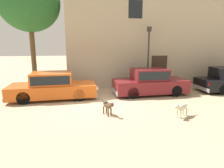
{
  "coord_description": "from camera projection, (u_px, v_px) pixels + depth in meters",
  "views": [
    {
      "loc": [
        -0.87,
        -9.18,
        2.88
      ],
      "look_at": [
        0.7,
        0.2,
        0.9
      ],
      "focal_mm": 31.09,
      "sensor_mm": 36.0,
      "label": 1
    }
  ],
  "objects": [
    {
      "name": "acacia_tree_left",
      "position": [
        29.0,
        3.0,
        11.86
      ],
      "size": [
        3.73,
        3.36,
        7.14
      ],
      "color": "brown",
      "rests_on": "ground_plane"
    },
    {
      "name": "parked_sedan_nearest",
      "position": [
        53.0,
        86.0,
        10.29
      ],
      "size": [
        4.64,
        1.97,
        1.41
      ],
      "rotation": [
        0.0,
        0.0,
        0.04
      ],
      "color": "#D15619",
      "rests_on": "ground_plane"
    },
    {
      "name": "street_lamp",
      "position": [
        149.0,
        50.0,
        12.15
      ],
      "size": [
        0.22,
        0.22,
        3.9
      ],
      "color": "#2D2B28",
      "rests_on": "ground_plane"
    },
    {
      "name": "stray_dog_tan",
      "position": [
        181.0,
        107.0,
        7.67
      ],
      "size": [
        0.98,
        0.61,
        0.65
      ],
      "rotation": [
        0.0,
        0.0,
        3.67
      ],
      "color": "beige",
      "rests_on": "ground_plane"
    },
    {
      "name": "stray_dog_spotted",
      "position": [
        108.0,
        105.0,
        7.89
      ],
      "size": [
        0.43,
        0.88,
        0.64
      ],
      "rotation": [
        0.0,
        0.0,
        5.11
      ],
      "color": "brown",
      "rests_on": "ground_plane"
    },
    {
      "name": "apartment_block",
      "position": [
        178.0,
        33.0,
        15.63
      ],
      "size": [
        17.49,
        5.29,
        7.4
      ],
      "color": "tan",
      "rests_on": "ground_plane"
    },
    {
      "name": "parked_sedan_second",
      "position": [
        150.0,
        82.0,
        11.18
      ],
      "size": [
        4.34,
        1.83,
        1.49
      ],
      "rotation": [
        0.0,
        0.0,
        0.02
      ],
      "color": "maroon",
      "rests_on": "ground_plane"
    },
    {
      "name": "ground_plane",
      "position": [
        99.0,
        103.0,
        9.59
      ],
      "size": [
        80.0,
        80.0,
        0.0
      ],
      "primitive_type": "plane",
      "color": "tan"
    }
  ]
}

